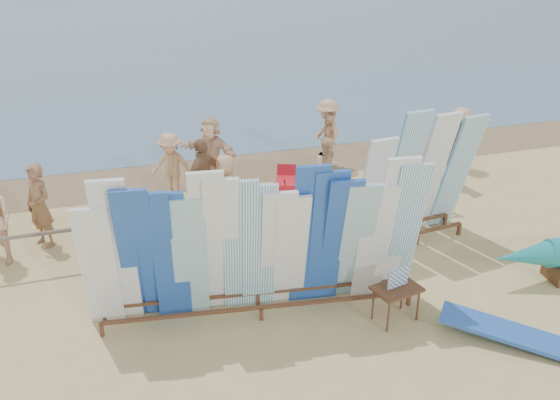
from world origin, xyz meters
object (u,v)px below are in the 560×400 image
object	(u,v)px
beach_chair_left	(231,209)
beachgoer_6	(226,189)
beachgoer_8	(328,169)
beachgoer_10	(452,150)
beachgoer_9	(327,133)
beachgoer_1	(39,206)
main_surfboard_rack	(259,248)
beachgoer_extra_0	(459,138)
beach_chair_right	(277,211)
beachgoer_5	(211,151)
beachgoer_7	(327,143)
side_surfboard_rack	(417,181)
flat_board_d	(526,346)
beachgoer_3	(171,167)
stroller	(286,195)
beachgoer_4	(204,179)
vendor_table	(396,303)

from	to	relation	value
beach_chair_left	beachgoer_6	xyz separation A→B (m)	(-0.10, -0.06, 0.54)
beachgoer_8	beachgoer_10	distance (m)	3.29
beachgoer_8	beachgoer_10	world-z (taller)	beachgoer_10
beachgoer_9	beachgoer_6	xyz separation A→B (m)	(-3.36, -2.47, -0.15)
beachgoer_1	beachgoer_9	distance (m)	7.59
main_surfboard_rack	beachgoer_extra_0	xyz separation A→B (m)	(6.96, 4.88, -0.42)
main_surfboard_rack	beachgoer_10	size ratio (longest dim) A/B	3.01
beach_chair_right	main_surfboard_rack	bearing A→B (deg)	-150.09
beachgoer_extra_0	beachgoer_5	distance (m)	6.65
beachgoer_7	beachgoer_8	bearing A→B (deg)	2.12
side_surfboard_rack	flat_board_d	xyz separation A→B (m)	(-0.01, -3.69, -1.33)
beachgoer_8	side_surfboard_rack	bearing A→B (deg)	-73.77
beachgoer_10	main_surfboard_rack	bearing A→B (deg)	-51.42
beachgoer_3	beachgoer_1	distance (m)	3.24
stroller	beachgoer_5	distance (m)	2.52
main_surfboard_rack	flat_board_d	distance (m)	4.49
beachgoer_8	beachgoer_4	world-z (taller)	beachgoer_4
beachgoer_9	beachgoer_7	bearing A→B (deg)	-17.48
stroller	beachgoer_extra_0	bearing A→B (deg)	34.42
stroller	beachgoer_1	world-z (taller)	beachgoer_1
main_surfboard_rack	beachgoer_6	xyz separation A→B (m)	(0.25, 3.58, -0.47)
beachgoer_5	flat_board_d	bearing A→B (deg)	-21.78
side_surfboard_rack	beachgoer_3	world-z (taller)	side_surfboard_rack
beachgoer_extra_0	beachgoer_1	bearing A→B (deg)	-108.54
flat_board_d	beachgoer_9	world-z (taller)	beachgoer_9
side_surfboard_rack	beachgoer_7	world-z (taller)	side_surfboard_rack
flat_board_d	beachgoer_6	bearing A→B (deg)	72.46
vendor_table	beachgoer_1	size ratio (longest dim) A/B	0.57
side_surfboard_rack	beach_chair_right	size ratio (longest dim) A/B	3.73
beachgoer_8	beachgoer_3	xyz separation A→B (m)	(-3.53, 1.16, 0.06)
beachgoer_3	beachgoer_9	distance (m)	4.42
side_surfboard_rack	beachgoer_3	bearing A→B (deg)	135.51
main_surfboard_rack	beachgoer_3	xyz separation A→B (m)	(-0.72, 5.14, -0.43)
flat_board_d	beachgoer_1	xyz separation A→B (m)	(-7.32, 5.77, 0.88)
beach_chair_right	beachgoer_1	size ratio (longest dim) A/B	0.44
beachgoer_6	beachgoer_4	bearing A→B (deg)	-131.06
beachgoer_extra_0	beachgoer_6	size ratio (longest dim) A/B	1.07
beachgoer_1	beachgoer_4	world-z (taller)	beachgoer_4
vendor_table	beachgoer_10	size ratio (longest dim) A/B	0.55
beachgoer_5	beachgoer_9	size ratio (longest dim) A/B	0.94
side_surfboard_rack	flat_board_d	bearing A→B (deg)	-95.88
beachgoer_5	beachgoer_7	bearing A→B (deg)	45.29
stroller	beachgoer_7	distance (m)	2.85
main_surfboard_rack	beachgoer_8	xyz separation A→B (m)	(2.81, 3.98, -0.49)
flat_board_d	beachgoer_extra_0	bearing A→B (deg)	16.44
main_surfboard_rack	beachgoer_9	world-z (taller)	main_surfboard_rack
flat_board_d	beachgoer_10	distance (m)	6.53
beachgoer_extra_0	beachgoer_9	xyz separation A→B (m)	(-3.35, 1.17, 0.10)
vendor_table	beachgoer_5	xyz separation A→B (m)	(-1.73, 6.64, 0.54)
beach_chair_left	side_surfboard_rack	bearing A→B (deg)	-18.11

